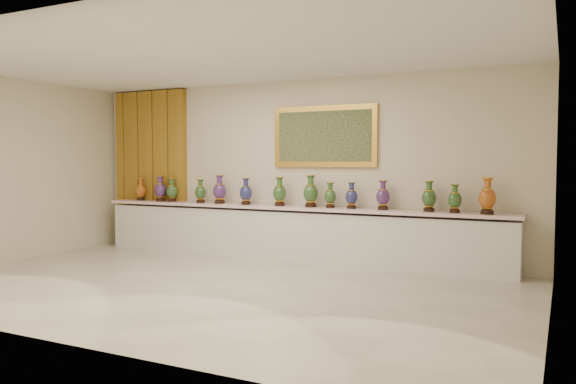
% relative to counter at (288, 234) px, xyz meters
% --- Properties ---
extents(ground, '(8.00, 8.00, 0.00)m').
position_rel_counter_xyz_m(ground, '(0.00, -2.27, -0.44)').
color(ground, beige).
rests_on(ground, ground).
extents(room, '(8.00, 8.00, 8.00)m').
position_rel_counter_xyz_m(room, '(-2.45, 0.17, 1.15)').
color(room, beige).
rests_on(room, ground).
extents(counter, '(7.28, 0.48, 0.90)m').
position_rel_counter_xyz_m(counter, '(0.00, 0.00, 0.00)').
color(counter, white).
rests_on(counter, ground).
extents(vase_0, '(0.25, 0.25, 0.42)m').
position_rel_counter_xyz_m(vase_0, '(-3.13, -0.01, 0.65)').
color(vase_0, black).
rests_on(vase_0, counter).
extents(vase_1, '(0.24, 0.24, 0.48)m').
position_rel_counter_xyz_m(vase_1, '(-2.63, -0.05, 0.68)').
color(vase_1, black).
rests_on(vase_1, counter).
extents(vase_2, '(0.23, 0.23, 0.44)m').
position_rel_counter_xyz_m(vase_2, '(-2.39, -0.02, 0.66)').
color(vase_2, black).
rests_on(vase_2, counter).
extents(vase_3, '(0.24, 0.24, 0.43)m').
position_rel_counter_xyz_m(vase_3, '(-1.74, -0.04, 0.65)').
color(vase_3, black).
rests_on(vase_3, counter).
extents(vase_4, '(0.27, 0.27, 0.51)m').
position_rel_counter_xyz_m(vase_4, '(-1.33, -0.03, 0.69)').
color(vase_4, black).
rests_on(vase_4, counter).
extents(vase_5, '(0.26, 0.26, 0.46)m').
position_rel_counter_xyz_m(vase_5, '(-0.79, -0.05, 0.67)').
color(vase_5, black).
rests_on(vase_5, counter).
extents(vase_6, '(0.25, 0.25, 0.48)m').
position_rel_counter_xyz_m(vase_6, '(-0.16, -0.01, 0.68)').
color(vase_6, black).
rests_on(vase_6, counter).
extents(vase_7, '(0.30, 0.30, 0.52)m').
position_rel_counter_xyz_m(vase_7, '(0.41, -0.02, 0.70)').
color(vase_7, black).
rests_on(vase_7, counter).
extents(vase_8, '(0.24, 0.24, 0.41)m').
position_rel_counter_xyz_m(vase_8, '(0.75, -0.01, 0.65)').
color(vase_8, black).
rests_on(vase_8, counter).
extents(vase_9, '(0.21, 0.21, 0.42)m').
position_rel_counter_xyz_m(vase_9, '(1.11, 0.01, 0.65)').
color(vase_9, black).
rests_on(vase_9, counter).
extents(vase_10, '(0.27, 0.27, 0.46)m').
position_rel_counter_xyz_m(vase_10, '(1.61, 0.02, 0.67)').
color(vase_10, black).
rests_on(vase_10, counter).
extents(vase_11, '(0.28, 0.28, 0.46)m').
position_rel_counter_xyz_m(vase_11, '(2.31, 0.01, 0.67)').
color(vase_11, black).
rests_on(vase_11, counter).
extents(vase_12, '(0.25, 0.25, 0.42)m').
position_rel_counter_xyz_m(vase_12, '(2.69, -0.02, 0.65)').
color(vase_12, black).
rests_on(vase_12, counter).
extents(vase_13, '(0.31, 0.31, 0.52)m').
position_rel_counter_xyz_m(vase_13, '(3.14, -0.05, 0.70)').
color(vase_13, black).
rests_on(vase_13, counter).
extents(label_card, '(0.10, 0.06, 0.00)m').
position_rel_counter_xyz_m(label_card, '(-1.13, -0.14, 0.47)').
color(label_card, white).
rests_on(label_card, counter).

